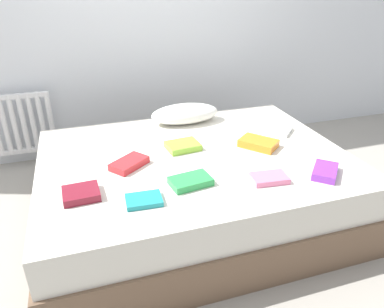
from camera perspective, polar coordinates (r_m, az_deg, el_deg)
name	(u,v)px	position (r m, az deg, el deg)	size (l,w,h in m)	color
ground_plane	(194,217)	(2.63, 0.34, -9.87)	(8.00, 8.00, 0.00)	#9E998E
bed	(194,187)	(2.49, 0.35, -5.29)	(2.00, 1.50, 0.50)	brown
radiator	(24,124)	(3.44, -25.00, 4.32)	(0.49, 0.04, 0.53)	white
pillow	(185,114)	(2.86, -1.12, 6.39)	(0.54, 0.26, 0.15)	white
textbook_red	(129,163)	(2.24, -9.87, -1.48)	(0.23, 0.13, 0.04)	red
textbook_lime	(183,146)	(2.43, -1.44, 1.28)	(0.21, 0.17, 0.04)	#8CC638
textbook_orange	(258,143)	(2.50, 10.42, 1.67)	(0.24, 0.16, 0.05)	orange
textbook_teal	(144,200)	(1.90, -7.60, -7.22)	(0.18, 0.13, 0.03)	teal
textbook_white	(277,130)	(2.78, 13.25, 3.72)	(0.19, 0.18, 0.03)	white
textbook_green	(191,181)	(2.03, -0.23, -4.32)	(0.23, 0.14, 0.04)	green
textbook_pink	(269,178)	(2.11, 12.09, -3.75)	(0.20, 0.13, 0.03)	pink
textbook_purple	(325,171)	(2.26, 20.25, -2.60)	(0.21, 0.13, 0.04)	purple
textbook_maroon	(81,194)	(2.01, -17.07, -5.98)	(0.19, 0.17, 0.04)	maroon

